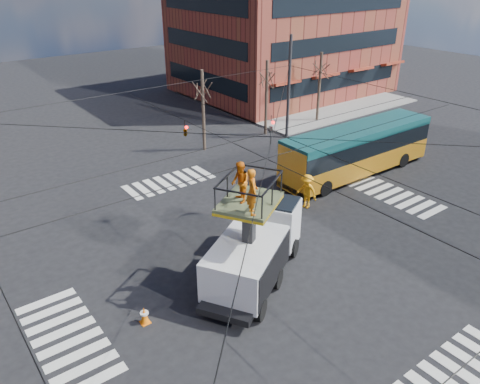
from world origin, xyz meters
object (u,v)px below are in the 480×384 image
worker_ground (208,284)px  flagger (307,191)px  traffic_cone (144,315)px  utility_truck (255,238)px  city_bus (357,149)px

worker_ground → flagger: bearing=-79.7°
traffic_cone → worker_ground: worker_ground is taller
utility_truck → worker_ground: 2.88m
worker_ground → flagger: (9.17, 3.68, 0.07)m
traffic_cone → flagger: flagger is taller
utility_truck → city_bus: size_ratio=0.61×
utility_truck → traffic_cone: 5.61m
flagger → city_bus: bearing=92.1°
utility_truck → city_bus: bearing=-9.8°
city_bus → worker_ground: bearing=-160.3°
city_bus → flagger: 6.32m
traffic_cone → worker_ground: 2.80m
city_bus → traffic_cone: (-17.96, -4.76, -1.35)m
utility_truck → flagger: (6.50, 3.41, -0.97)m
utility_truck → flagger: bearing=-3.7°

